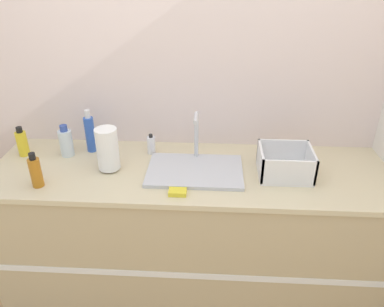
# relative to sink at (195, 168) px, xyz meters

# --- Properties ---
(wall_back) EXTENTS (4.64, 0.06, 2.60)m
(wall_back) POSITION_rel_sink_xyz_m (-0.03, 0.38, 0.35)
(wall_back) COLOR silver
(wall_back) RESTS_ON ground_plane
(counter_cabinet) EXTENTS (2.26, 0.69, 0.93)m
(counter_cabinet) POSITION_rel_sink_xyz_m (-0.03, 0.02, -0.48)
(counter_cabinet) COLOR tan
(counter_cabinet) RESTS_ON ground_plane
(sink) EXTENTS (0.53, 0.35, 0.30)m
(sink) POSITION_rel_sink_xyz_m (0.00, 0.00, 0.00)
(sink) COLOR silver
(sink) RESTS_ON counter_cabinet
(paper_towel_roll) EXTENTS (0.12, 0.12, 0.25)m
(paper_towel_roll) POSITION_rel_sink_xyz_m (-0.48, -0.00, 0.11)
(paper_towel_roll) COLOR #4C4C51
(paper_towel_roll) RESTS_ON counter_cabinet
(dish_rack) EXTENTS (0.28, 0.25, 0.15)m
(dish_rack) POSITION_rel_sink_xyz_m (0.49, -0.00, 0.04)
(dish_rack) COLOR white
(dish_rack) RESTS_ON counter_cabinet
(bottle_blue) EXTENTS (0.06, 0.06, 0.27)m
(bottle_blue) POSITION_rel_sink_xyz_m (-0.65, 0.21, 0.10)
(bottle_blue) COLOR #2D56B7
(bottle_blue) RESTS_ON counter_cabinet
(bottle_clear) EXTENTS (0.08, 0.08, 0.20)m
(bottle_clear) POSITION_rel_sink_xyz_m (-0.77, 0.15, 0.07)
(bottle_clear) COLOR silver
(bottle_clear) RESTS_ON counter_cabinet
(bottle_yellow) EXTENTS (0.06, 0.06, 0.18)m
(bottle_yellow) POSITION_rel_sink_xyz_m (-1.04, 0.14, 0.06)
(bottle_yellow) COLOR yellow
(bottle_yellow) RESTS_ON counter_cabinet
(bottle_amber) EXTENTS (0.06, 0.06, 0.19)m
(bottle_amber) POSITION_rel_sink_xyz_m (-0.81, -0.19, 0.07)
(bottle_amber) COLOR #B26B19
(bottle_amber) RESTS_ON counter_cabinet
(soap_dispenser) EXTENTS (0.05, 0.05, 0.13)m
(soap_dispenser) POSITION_rel_sink_xyz_m (-0.28, 0.20, 0.04)
(soap_dispenser) COLOR silver
(soap_dispenser) RESTS_ON counter_cabinet
(sponge) EXTENTS (0.09, 0.06, 0.02)m
(sponge) POSITION_rel_sink_xyz_m (-0.08, -0.22, -0.01)
(sponge) COLOR yellow
(sponge) RESTS_ON counter_cabinet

